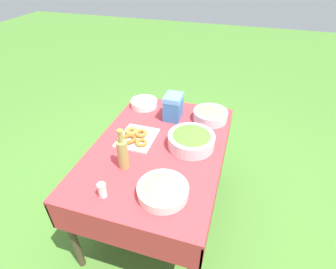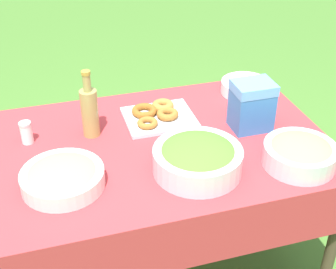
{
  "view_description": "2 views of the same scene",
  "coord_description": "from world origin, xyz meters",
  "px_view_note": "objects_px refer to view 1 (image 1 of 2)",
  "views": [
    {
      "loc": [
        1.42,
        0.51,
        1.95
      ],
      "look_at": [
        -0.0,
        0.07,
        0.87
      ],
      "focal_mm": 28.0,
      "sensor_mm": 36.0,
      "label": 1
    },
    {
      "loc": [
        0.44,
        1.57,
        1.84
      ],
      "look_at": [
        -0.01,
        0.03,
        0.81
      ],
      "focal_mm": 50.0,
      "sensor_mm": 36.0,
      "label": 2
    }
  ],
  "objects_px": {
    "pasta_bowl": "(163,190)",
    "bread_bowl": "(210,114)",
    "plate_stack": "(144,103)",
    "salad_bowl": "(191,139)",
    "donut_platter": "(136,137)",
    "olive_oil_bottle": "(123,153)",
    "cooler_box": "(173,107)"
  },
  "relations": [
    {
      "from": "pasta_bowl",
      "to": "bread_bowl",
      "type": "relative_size",
      "value": 1.07
    },
    {
      "from": "plate_stack",
      "to": "bread_bowl",
      "type": "bearing_deg",
      "value": 85.21
    },
    {
      "from": "salad_bowl",
      "to": "donut_platter",
      "type": "height_order",
      "value": "salad_bowl"
    },
    {
      "from": "salad_bowl",
      "to": "donut_platter",
      "type": "relative_size",
      "value": 1.11
    },
    {
      "from": "olive_oil_bottle",
      "to": "donut_platter",
      "type": "bearing_deg",
      "value": -171.54
    },
    {
      "from": "donut_platter",
      "to": "olive_oil_bottle",
      "type": "distance_m",
      "value": 0.32
    },
    {
      "from": "salad_bowl",
      "to": "cooler_box",
      "type": "relative_size",
      "value": 1.56
    },
    {
      "from": "olive_oil_bottle",
      "to": "cooler_box",
      "type": "bearing_deg",
      "value": 168.2
    },
    {
      "from": "cooler_box",
      "to": "bread_bowl",
      "type": "bearing_deg",
      "value": 102.31
    },
    {
      "from": "pasta_bowl",
      "to": "plate_stack",
      "type": "xyz_separation_m",
      "value": [
        -0.94,
        -0.49,
        -0.01
      ]
    },
    {
      "from": "pasta_bowl",
      "to": "cooler_box",
      "type": "bearing_deg",
      "value": -167.79
    },
    {
      "from": "plate_stack",
      "to": "olive_oil_bottle",
      "type": "bearing_deg",
      "value": 12.08
    },
    {
      "from": "salad_bowl",
      "to": "plate_stack",
      "type": "bearing_deg",
      "value": -129.34
    },
    {
      "from": "salad_bowl",
      "to": "pasta_bowl",
      "type": "height_order",
      "value": "salad_bowl"
    },
    {
      "from": "olive_oil_bottle",
      "to": "salad_bowl",
      "type": "bearing_deg",
      "value": 132.96
    },
    {
      "from": "salad_bowl",
      "to": "olive_oil_bottle",
      "type": "distance_m",
      "value": 0.51
    },
    {
      "from": "pasta_bowl",
      "to": "plate_stack",
      "type": "height_order",
      "value": "pasta_bowl"
    },
    {
      "from": "salad_bowl",
      "to": "bread_bowl",
      "type": "relative_size",
      "value": 1.2
    },
    {
      "from": "bread_bowl",
      "to": "cooler_box",
      "type": "xyz_separation_m",
      "value": [
        0.07,
        -0.3,
        0.06
      ]
    },
    {
      "from": "salad_bowl",
      "to": "pasta_bowl",
      "type": "xyz_separation_m",
      "value": [
        0.5,
        -0.05,
        -0.02
      ]
    },
    {
      "from": "salad_bowl",
      "to": "olive_oil_bottle",
      "type": "bearing_deg",
      "value": -47.04
    },
    {
      "from": "plate_stack",
      "to": "salad_bowl",
      "type": "bearing_deg",
      "value": 50.66
    },
    {
      "from": "bread_bowl",
      "to": "donut_platter",
      "type": "bearing_deg",
      "value": -48.45
    },
    {
      "from": "pasta_bowl",
      "to": "bread_bowl",
      "type": "xyz_separation_m",
      "value": [
        -0.89,
        0.13,
        0.01
      ]
    },
    {
      "from": "donut_platter",
      "to": "olive_oil_bottle",
      "type": "xyz_separation_m",
      "value": [
        0.3,
        0.05,
        0.1
      ]
    },
    {
      "from": "cooler_box",
      "to": "pasta_bowl",
      "type": "bearing_deg",
      "value": 12.21
    },
    {
      "from": "plate_stack",
      "to": "cooler_box",
      "type": "relative_size",
      "value": 1.1
    },
    {
      "from": "bread_bowl",
      "to": "pasta_bowl",
      "type": "bearing_deg",
      "value": -8.06
    },
    {
      "from": "donut_platter",
      "to": "salad_bowl",
      "type": "bearing_deg",
      "value": 95.8
    },
    {
      "from": "pasta_bowl",
      "to": "olive_oil_bottle",
      "type": "height_order",
      "value": "olive_oil_bottle"
    },
    {
      "from": "pasta_bowl",
      "to": "cooler_box",
      "type": "height_order",
      "value": "cooler_box"
    },
    {
      "from": "donut_platter",
      "to": "pasta_bowl",
      "type": "bearing_deg",
      "value": 38.56
    }
  ]
}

